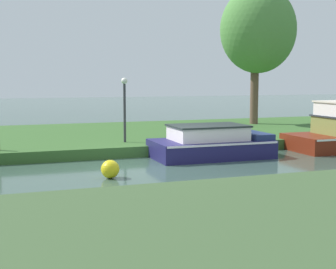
{
  "coord_description": "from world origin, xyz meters",
  "views": [
    {
      "loc": [
        -4.99,
        -14.56,
        2.84
      ],
      "look_at": [
        0.59,
        1.2,
        0.9
      ],
      "focal_mm": 51.41,
      "sensor_mm": 36.0,
      "label": 1
    }
  ],
  "objects_px": {
    "navy_cruiser": "(211,143)",
    "lamp_post": "(125,101)",
    "channel_buoy": "(110,169)",
    "willow_tree_left": "(258,30)"
  },
  "relations": [
    {
      "from": "lamp_post",
      "to": "channel_buoy",
      "type": "distance_m",
      "value": 5.21
    },
    {
      "from": "navy_cruiser",
      "to": "willow_tree_left",
      "type": "relative_size",
      "value": 0.58
    },
    {
      "from": "navy_cruiser",
      "to": "lamp_post",
      "type": "xyz_separation_m",
      "value": [
        -2.66,
        2.21,
        1.49
      ]
    },
    {
      "from": "navy_cruiser",
      "to": "channel_buoy",
      "type": "distance_m",
      "value": 4.94
    },
    {
      "from": "navy_cruiser",
      "to": "lamp_post",
      "type": "bearing_deg",
      "value": 140.36
    },
    {
      "from": "navy_cruiser",
      "to": "channel_buoy",
      "type": "height_order",
      "value": "navy_cruiser"
    },
    {
      "from": "navy_cruiser",
      "to": "willow_tree_left",
      "type": "bearing_deg",
      "value": 50.13
    },
    {
      "from": "lamp_post",
      "to": "channel_buoy",
      "type": "xyz_separation_m",
      "value": [
        -1.63,
        -4.63,
        -1.73
      ]
    },
    {
      "from": "lamp_post",
      "to": "channel_buoy",
      "type": "relative_size",
      "value": 4.68
    },
    {
      "from": "willow_tree_left",
      "to": "lamp_post",
      "type": "xyz_separation_m",
      "value": [
        -8.58,
        -4.88,
        -3.41
      ]
    }
  ]
}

